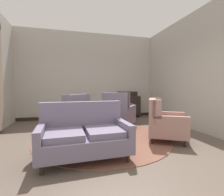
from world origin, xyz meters
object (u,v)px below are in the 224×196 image
settee (84,135)px  sideboard (129,105)px  coffee_table (106,124)px  armchair_foreground_right (164,123)px  porcelain_vase (105,116)px  side_table (125,113)px  armchair_beside_settee (71,117)px  armchair_near_sideboard (119,114)px

settee → sideboard: (2.13, 3.46, 0.10)m
coffee_table → armchair_foreground_right: (1.27, -0.41, 0.05)m
coffee_table → sideboard: bearing=59.2°
porcelain_vase → armchair_foreground_right: bearing=-18.3°
armchair_foreground_right → side_table: armchair_foreground_right is taller
settee → armchair_beside_settee: 1.66m
settee → armchair_foreground_right: size_ratio=1.42×
armchair_beside_settee → armchair_foreground_right: 2.37m
coffee_table → porcelain_vase: porcelain_vase is taller
coffee_table → armchair_near_sideboard: 1.09m
sideboard → armchair_beside_settee: bearing=-142.1°
side_table → coffee_table: bearing=-126.6°
armchair_foreground_right → armchair_beside_settee: bearing=88.0°
porcelain_vase → armchair_beside_settee: bearing=132.9°
coffee_table → armchair_foreground_right: 1.33m
settee → armchair_beside_settee: bearing=94.5°
porcelain_vase → armchair_beside_settee: armchair_beside_settee is taller
porcelain_vase → settee: (-0.57, -0.84, -0.17)m
armchair_near_sideboard → side_table: 0.44m
armchair_beside_settee → armchair_foreground_right: armchair_beside_settee is taller
armchair_foreground_right → settee: bearing=132.3°
side_table → sideboard: sideboard is taller
coffee_table → armchair_near_sideboard: bearing=56.6°
armchair_near_sideboard → armchair_beside_settee: (-1.36, -0.09, -0.01)m
armchair_near_sideboard → side_table: armchair_near_sideboard is taller
settee → armchair_near_sideboard: size_ratio=1.30×
side_table → sideboard: bearing=64.9°
armchair_beside_settee → side_table: armchair_beside_settee is taller
armchair_near_sideboard → sideboard: armchair_near_sideboard is taller
armchair_near_sideboard → armchair_beside_settee: armchair_near_sideboard is taller
armchair_near_sideboard → side_table: (0.31, 0.31, -0.03)m
armchair_beside_settee → sideboard: size_ratio=1.10×
coffee_table → armchair_beside_settee: armchair_beside_settee is taller
porcelain_vase → armchair_near_sideboard: (0.60, 0.90, -0.12)m
settee → side_table: (1.48, 2.06, 0.03)m
armchair_near_sideboard → porcelain_vase: bearing=94.3°
coffee_table → settee: size_ratio=0.63×
settee → armchair_near_sideboard: armchair_near_sideboard is taller
armchair_beside_settee → armchair_near_sideboard: bearing=137.1°
coffee_table → side_table: size_ratio=1.36×
porcelain_vase → side_table: bearing=53.2°
coffee_table → porcelain_vase: bearing=102.5°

